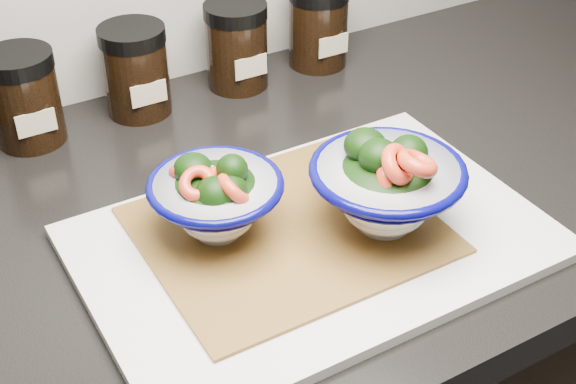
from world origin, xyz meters
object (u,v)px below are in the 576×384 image
spice_jar_e (318,25)px  spice_jar_b (25,98)px  bowl_right (387,185)px  spice_jar_c (136,70)px  cutting_board (314,241)px  spice_jar_d (237,45)px  bowl_left (216,198)px

spice_jar_e → spice_jar_b: bearing=180.0°
bowl_right → spice_jar_b: (-0.25, 0.36, -0.01)m
bowl_right → spice_jar_e: (0.15, 0.36, -0.01)m
spice_jar_c → cutting_board: bearing=-81.8°
spice_jar_b → spice_jar_d: same height
spice_jar_c → spice_jar_e: 0.26m
bowl_left → spice_jar_b: (-0.10, 0.29, -0.00)m
spice_jar_b → spice_jar_e: size_ratio=1.00×
cutting_board → spice_jar_d: 0.35m
cutting_board → spice_jar_c: 0.35m
bowl_left → spice_jar_c: size_ratio=1.17×
cutting_board → spice_jar_e: spice_jar_e is taller
bowl_right → cutting_board: bearing=161.8°
bowl_left → spice_jar_c: 0.29m
bowl_left → cutting_board: bearing=-31.9°
bowl_left → bowl_right: (0.15, -0.07, 0.01)m
bowl_left → spice_jar_d: (0.17, 0.29, -0.00)m
cutting_board → spice_jar_b: spice_jar_b is taller
spice_jar_b → spice_jar_e: 0.40m
spice_jar_c → spice_jar_d: bearing=0.0°
spice_jar_c → spice_jar_d: same height
bowl_left → spice_jar_b: spice_jar_b is taller
bowl_left → spice_jar_b: 0.31m
bowl_right → spice_jar_c: bearing=107.9°
spice_jar_e → bowl_left: bearing=-135.7°
cutting_board → spice_jar_e: bearing=57.5°
cutting_board → bowl_left: (-0.08, 0.05, 0.05)m
bowl_left → spice_jar_d: size_ratio=1.17×
cutting_board → spice_jar_c: size_ratio=3.98×
cutting_board → spice_jar_c: bearing=98.2°
cutting_board → spice_jar_b: 0.39m
cutting_board → spice_jar_d: (0.09, 0.34, 0.05)m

